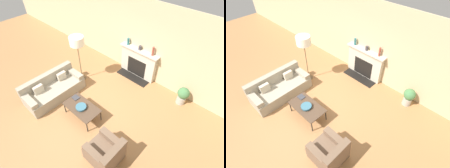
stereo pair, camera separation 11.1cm
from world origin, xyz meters
TOP-DOWN VIEW (x-y plane):
  - ground_plane at (0.00, 0.00)m, footprint 18.00×18.00m
  - wall_back at (0.00, 3.01)m, footprint 18.00×0.06m
  - fireplace at (0.23, 2.87)m, footprint 1.62×0.59m
  - couch at (-1.26, -0.04)m, footprint 0.90×2.04m
  - armchair_near at (1.69, -0.47)m, footprint 0.84×0.78m
  - coffee_table at (0.21, 0.02)m, footprint 1.15×0.64m
  - bowl at (0.23, -0.01)m, footprint 0.33×0.33m
  - book at (-0.22, 0.14)m, footprint 0.22×0.19m
  - floor_lamp at (-1.21, 1.20)m, footprint 0.50×0.50m
  - mantel_vase_left at (-0.32, 2.88)m, footprint 0.08×0.08m
  - mantel_vase_center_left at (0.23, 2.88)m, footprint 0.11×0.11m
  - mantel_vase_center_right at (0.77, 2.88)m, footprint 0.07×0.07m
  - potted_plant at (2.25, 2.66)m, footprint 0.38×0.38m

SIDE VIEW (x-z plane):
  - ground_plane at x=0.00m, z-range 0.00..0.00m
  - couch at x=-1.26m, z-range -0.10..0.68m
  - armchair_near at x=1.69m, z-range -0.09..0.73m
  - potted_plant at x=2.25m, z-range 0.04..0.70m
  - coffee_table at x=0.21m, z-range 0.19..0.64m
  - book at x=-0.22m, z-range 0.45..0.47m
  - bowl at x=0.23m, z-range 0.46..0.54m
  - fireplace at x=0.23m, z-range -0.01..1.14m
  - mantel_vase_center_left at x=0.23m, z-range 1.16..1.31m
  - mantel_vase_left at x=-0.32m, z-range 1.16..1.42m
  - mantel_vase_center_right at x=0.77m, z-range 1.16..1.48m
  - wall_back at x=0.00m, z-range 0.00..2.90m
  - floor_lamp at x=-1.21m, z-range 0.68..2.50m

